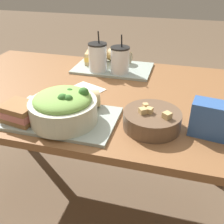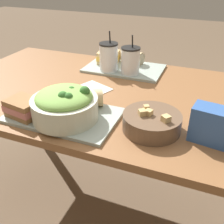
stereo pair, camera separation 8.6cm
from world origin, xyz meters
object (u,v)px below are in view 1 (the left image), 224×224
Objects in this scene: baguette_near at (82,99)px; chip_bag at (213,120)px; sandwich_near at (20,112)px; soup_bowl at (152,119)px; drink_cup_red at (120,61)px; salad_bowl at (63,107)px; baguette_far at (120,56)px; drink_cup_dark at (98,58)px; napkin_folded at (87,89)px; sandwich_far at (96,57)px.

chip_bag is (0.47, -0.05, 0.01)m from baguette_near.
sandwich_near is 0.66m from chip_bag.
soup_bowl is 1.03× the size of drink_cup_red.
drink_cup_red reaches higher than chip_bag.
chip_bag is (0.65, 0.10, 0.02)m from sandwich_near.
drink_cup_red reaches higher than salad_bowl.
baguette_far is 0.75× the size of drink_cup_red.
drink_cup_dark is at bearing -16.94° from baguette_near.
salad_bowl is 1.56× the size of chip_bag.
sandwich_near is at bearing -111.08° from napkin_folded.
sandwich_near is at bearing -113.23° from drink_cup_red.
sandwich_near is at bearing 104.02° from baguette_near.
drink_cup_red is (0.04, -0.16, 0.03)m from baguette_far.
salad_bowl reaches higher than baguette_far.
chip_bag is at bearing 6.96° from salad_bowl.
drink_cup_red reaches higher than baguette_near.
salad_bowl is 0.30m from napkin_folded.
drink_cup_dark reaches higher than chip_bag.
soup_bowl is 0.20m from chip_bag.
drink_cup_red is 0.24m from napkin_folded.
drink_cup_dark reaches higher than baguette_near.
chip_bag reaches higher than baguette_far.
salad_bowl is 1.18× the size of soup_bowl.
sandwich_far is 0.80m from chip_bag.
salad_bowl is 1.85× the size of sandwich_far.
napkin_folded is at bearing -171.26° from baguette_far.
drink_cup_red is (0.23, 0.54, 0.03)m from sandwich_near.
baguette_far is (0.19, 0.69, 0.00)m from sandwich_near.
sandwich_far is at bearing -13.81° from baguette_near.
salad_bowl reaches higher than chip_bag.
drink_cup_dark is 0.12m from drink_cup_red.
sandwich_far is at bearing 130.19° from baguette_far.
soup_bowl is at bearing 10.51° from salad_bowl.
drink_cup_dark reaches higher than sandwich_far.
chip_bag is 0.58m from napkin_folded.
sandwich_far is at bearing 112.71° from drink_cup_dark.
salad_bowl is at bearing -90.86° from sandwich_far.
soup_bowl is 1.32× the size of chip_bag.
baguette_near is at bearing -86.46° from sandwich_far.
baguette_near is 0.40m from drink_cup_red.
drink_cup_red is at bearing -33.83° from baguette_near.
baguette_far is (0.02, 0.55, 0.00)m from baguette_near.
baguette_near is at bearing -176.98° from chip_bag.
drink_cup_red is (0.05, 0.39, 0.03)m from baguette_near.
drink_cup_dark reaches higher than baguette_far.
baguette_far is (0.12, 0.05, 0.00)m from sandwich_far.
drink_cup_red reaches higher than napkin_folded.
drink_cup_dark reaches higher than soup_bowl.
sandwich_near is 0.59m from drink_cup_red.
sandwich_far is 0.84× the size of chip_bag.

